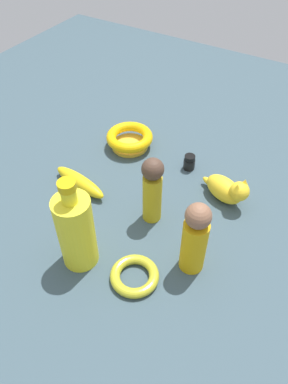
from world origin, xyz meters
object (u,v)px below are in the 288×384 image
(nail_polish_jar, at_px, (189,162))
(bangle, at_px, (135,276))
(bowl, at_px, (130,139))
(cat_figurine, at_px, (227,189))
(person_figure_child, at_px, (195,238))
(banana, at_px, (80,182))
(bottle_tall, at_px, (76,231))
(person_figure_adult, at_px, (152,189))

(nail_polish_jar, xyz_separation_m, bangle, (0.06, -0.39, -0.01))
(bowl, xyz_separation_m, cat_figurine, (0.34, -0.06, 0.01))
(person_figure_child, xyz_separation_m, banana, (-0.36, 0.07, -0.07))
(bottle_tall, relative_size, banana, 1.35)
(bowl, bearing_deg, nail_polish_jar, 0.87)
(cat_figurine, distance_m, person_figure_adult, 0.21)
(person_figure_child, bearing_deg, nail_polish_jar, 116.95)
(banana, xyz_separation_m, bangle, (0.28, -0.16, -0.01))
(bowl, height_order, cat_figurine, cat_figurine)
(banana, bearing_deg, nail_polish_jar, 54.90)
(person_figure_adult, bearing_deg, bangle, -71.48)
(bottle_tall, height_order, cat_figurine, bottle_tall)
(nail_polish_jar, bearing_deg, cat_figurine, -24.90)
(person_figure_adult, distance_m, bangle, 0.20)
(nail_polish_jar, distance_m, bowl, 0.20)
(cat_figurine, bearing_deg, bottle_tall, -121.63)
(bowl, distance_m, banana, 0.22)
(person_figure_child, distance_m, cat_figurine, 0.24)
(banana, relative_size, person_figure_adult, 0.95)
(banana, distance_m, bangle, 0.32)
(banana, relative_size, bangle, 1.65)
(person_figure_child, relative_size, person_figure_adult, 1.03)
(cat_figurine, relative_size, person_figure_adult, 0.75)
(person_figure_child, relative_size, bangle, 1.79)
(bowl, bearing_deg, banana, -94.71)
(person_figure_child, height_order, bottle_tall, bottle_tall)
(person_figure_adult, height_order, bangle, person_figure_adult)
(cat_figurine, xyz_separation_m, banana, (-0.35, -0.16, -0.02))
(cat_figurine, xyz_separation_m, bangle, (-0.08, -0.32, -0.03))
(bowl, relative_size, person_figure_adult, 0.76)
(bottle_tall, xyz_separation_m, banana, (-0.14, 0.18, -0.08))
(nail_polish_jar, distance_m, cat_figurine, 0.15)
(nail_polish_jar, distance_m, banana, 0.31)
(bottle_tall, bearing_deg, banana, 128.57)
(person_figure_child, xyz_separation_m, nail_polish_jar, (-0.15, 0.29, -0.07))
(banana, height_order, person_figure_adult, person_figure_adult)
(bottle_tall, xyz_separation_m, bowl, (-0.13, 0.40, -0.07))
(nail_polish_jar, bearing_deg, bottle_tall, -100.10)
(cat_figurine, bearing_deg, nail_polish_jar, 155.10)
(person_figure_adult, bearing_deg, bottle_tall, -111.23)
(nail_polish_jar, xyz_separation_m, person_figure_adult, (0.00, -0.21, 0.08))
(person_figure_adult, xyz_separation_m, bangle, (0.06, -0.17, -0.09))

